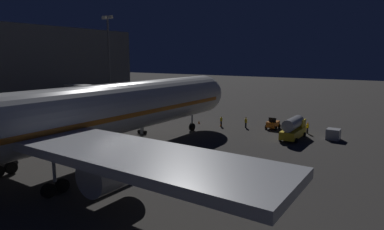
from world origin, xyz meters
name	(u,v)px	position (x,y,z in m)	size (l,w,h in m)	color
ground_plane	(127,152)	(0.00, 0.00, 0.00)	(320.00, 320.00, 0.00)	#383533
airliner_at_gate	(31,125)	(0.00, 12.02, 5.53)	(48.29, 66.79, 19.21)	silver
jet_bridge	(115,95)	(10.75, -8.34, 5.62)	(19.74, 3.40, 7.16)	#9E9E99
apron_floodlight_mast	(109,58)	(25.50, -20.85, 11.52)	(2.90, 0.50, 20.10)	#59595E
baggage_tug_spare	(273,124)	(-10.26, -22.98, 0.78)	(1.86, 2.45, 1.95)	orange
fuel_tanker	(294,128)	(-15.05, -18.23, 1.65)	(2.46, 6.10, 3.15)	yellow
baggage_container_mid_row	(333,134)	(-19.92, -21.05, 0.76)	(1.77, 1.79, 1.52)	#B7BABF
ground_crew_near_nose_gear	(308,127)	(-15.84, -22.85, 0.96)	(0.40, 0.40, 1.74)	black
ground_crew_by_belt_loader	(221,120)	(-2.13, -20.24, 0.98)	(0.40, 0.40, 1.78)	black
ground_crew_marshaller_fwd	(297,126)	(-14.20, -22.91, 1.02)	(0.40, 0.40, 1.85)	black
ground_crew_under_port_wing	(246,122)	(-6.14, -21.45, 0.97)	(0.40, 0.40, 1.77)	black
traffic_cone_nose_port	(221,125)	(-2.20, -19.98, 0.28)	(0.36, 0.36, 0.55)	orange
traffic_cone_nose_starboard	(199,122)	(2.20, -19.98, 0.28)	(0.36, 0.36, 0.55)	orange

